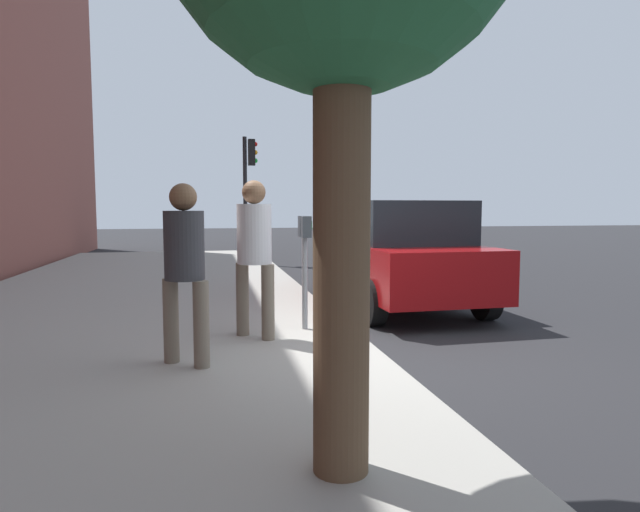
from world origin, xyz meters
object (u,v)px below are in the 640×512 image
Objects in this scene: pedestrian_bystander at (184,259)px; parked_sedan_near at (397,253)px; parking_meter at (305,248)px; pedestrian_at_meter at (254,245)px; traffic_signal at (248,177)px.

pedestrian_bystander is 0.39× the size of parked_sedan_near.
pedestrian_bystander is (-1.30, 1.40, 0.01)m from parking_meter.
parking_meter is 0.77× the size of pedestrian_at_meter.
parked_sedan_near reaches higher than parking_meter.
parked_sedan_near is (2.05, -1.95, -0.27)m from parking_meter.
pedestrian_at_meter is (-0.32, 0.65, 0.07)m from parking_meter.
pedestrian_bystander is 11.12m from traffic_signal.
parked_sedan_near is (3.34, -3.35, -0.28)m from pedestrian_bystander.
pedestrian_at_meter is 1.23m from pedestrian_bystander.
pedestrian_bystander is at bearing -170.01° from pedestrian_at_meter.
parking_meter is 0.39× the size of traffic_signal.
parking_meter is 1.91m from pedestrian_bystander.
parking_meter is at bearing 136.37° from parked_sedan_near.
pedestrian_bystander is at bearing 132.95° from parking_meter.
pedestrian_bystander is (-0.98, 0.75, -0.06)m from pedestrian_at_meter.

